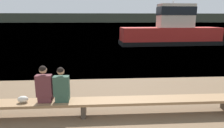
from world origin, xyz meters
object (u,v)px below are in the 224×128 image
at_px(person_right, 62,87).
at_px(tugboat_red, 171,32).
at_px(bench_main, 83,103).
at_px(shopping_bag, 23,99).
at_px(person_left, 44,86).

distance_m(person_right, tugboat_red, 17.57).
relative_size(bench_main, person_right, 9.23).
bearing_deg(bench_main, shopping_bag, -179.34).
height_order(person_right, shopping_bag, person_right).
xyz_separation_m(bench_main, shopping_bag, (-1.62, -0.02, 0.16)).
xyz_separation_m(person_left, shopping_bag, (-0.59, -0.02, -0.36)).
relative_size(person_right, shopping_bag, 3.41).
relative_size(bench_main, person_left, 8.79).
bearing_deg(person_left, person_right, 0.15).
bearing_deg(person_right, tugboat_red, 60.90).
xyz_separation_m(person_right, shopping_bag, (-1.05, -0.02, -0.33)).
distance_m(shopping_bag, tugboat_red, 18.13).
bearing_deg(bench_main, tugboat_red, 62.55).
relative_size(shopping_bag, tugboat_red, 0.03).
bearing_deg(person_right, person_left, -179.85).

